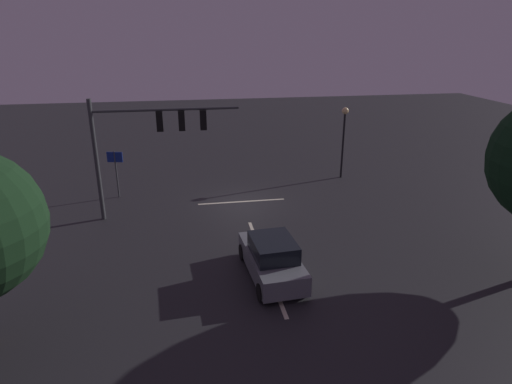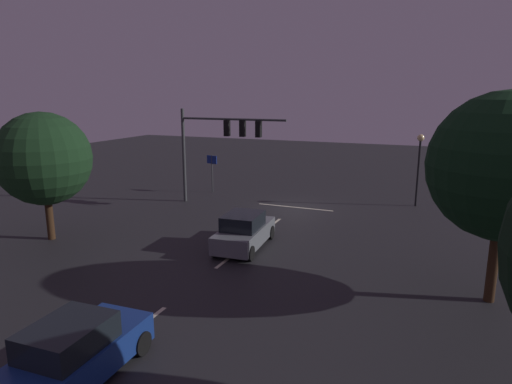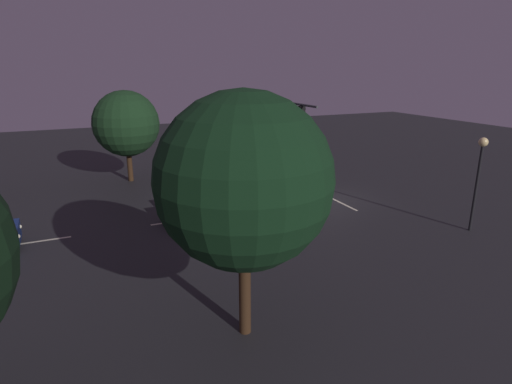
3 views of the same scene
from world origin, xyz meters
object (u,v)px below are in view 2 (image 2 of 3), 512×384
Objects in this scene: car_distant at (74,354)px; tree_right_near at (44,159)px; car_approaching at (244,231)px; route_sign at (212,165)px; street_lamp_left_kerb at (419,156)px; traffic_signal_assembly at (219,137)px; tree_left_near at (505,167)px.

tree_right_near reaches higher than car_distant.
route_sign reaches higher than car_approaching.
car_approaching is 13.88m from street_lamp_left_kerb.
street_lamp_left_kerb is at bearing -121.60° from car_approaching.
tree_right_near reaches higher than street_lamp_left_kerb.
tree_left_near is at bearing 149.35° from traffic_signal_assembly.
car_distant is at bearing 105.43° from traffic_signal_assembly.
car_approaching is at bearing -89.24° from car_distant.
tree_right_near is at bearing -41.01° from car_distant.
traffic_signal_assembly is at bearing -115.97° from tree_right_near.
car_approaching is 0.70× the size of tree_right_near.
tree_left_near is at bearing -138.19° from car_distant.
tree_left_near reaches higher than car_distant.
tree_right_near is (19.86, 0.67, -0.74)m from tree_left_near.
street_lamp_left_kerb reaches higher than car_distant.
traffic_signal_assembly is 17.62m from tree_left_near.
car_distant is at bearing 138.99° from tree_right_near.
tree_right_near is at bearing 79.30° from route_sign.
street_lamp_left_kerb reaches higher than car_approaching.
street_lamp_left_kerb is (-7.01, -22.59, 2.51)m from car_distant.
street_lamp_left_kerb is 14.39m from route_sign.
tree_right_near is (4.70, 9.65, -0.38)m from traffic_signal_assembly.
car_approaching is at bearing -165.13° from tree_right_near.
tree_left_near is at bearing 169.76° from car_approaching.
route_sign is at bearing -34.91° from tree_left_near.
car_approaching is 0.95× the size of street_lamp_left_kerb.
car_approaching is at bearing 58.40° from street_lamp_left_kerb.
route_sign is 0.38× the size of tree_left_near.
tree_left_near is at bearing -178.07° from tree_right_near.
street_lamp_left_kerb is at bearing -159.39° from traffic_signal_assembly.
car_distant is 14.23m from tree_left_near.
tree_left_near is (-10.17, -9.09, 4.03)m from car_distant.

